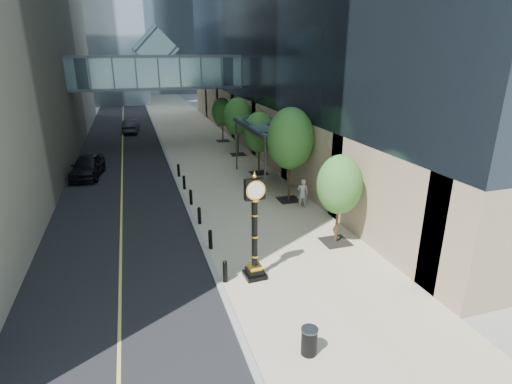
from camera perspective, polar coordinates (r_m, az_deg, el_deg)
ground at (r=17.44m, az=5.29°, el=-13.06°), size 320.00×320.00×0.00m
road at (r=54.34m, az=-18.49°, el=8.50°), size 8.00×180.00×0.02m
sidewalk at (r=54.76m, az=-10.03°, el=9.29°), size 8.00×180.00×0.06m
curb at (r=54.40m, az=-14.25°, el=8.94°), size 0.25×180.00×0.07m
skywalk at (r=41.65m, az=-13.99°, el=16.60°), size 17.00×4.20×5.80m
entrance_canopy at (r=29.52m, az=1.40°, el=9.34°), size 3.00×8.00×4.38m
bollard_row at (r=24.39m, az=-8.72°, el=-2.07°), size 0.20×16.20×0.90m
street_trees at (r=30.97m, az=0.76°, el=8.78°), size 2.96×28.26×6.09m
street_clock at (r=16.83m, az=-0.21°, el=-6.11°), size 0.92×0.92×4.68m
trash_bin at (r=13.83m, az=7.60°, el=-20.46°), size 0.59×0.59×0.90m
pedestrian at (r=25.08m, az=6.68°, el=-0.19°), size 0.79×0.66×1.86m
car_near at (r=33.96m, az=-22.94°, el=3.40°), size 2.71×5.29×1.72m
car_far at (r=51.65m, az=-17.43°, el=8.98°), size 2.14×4.87×1.55m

